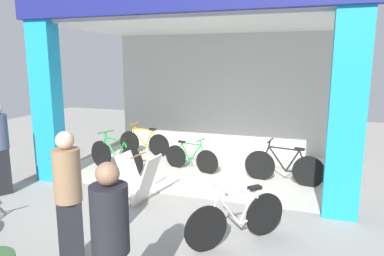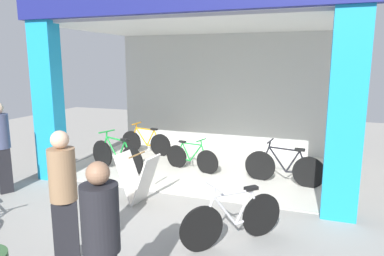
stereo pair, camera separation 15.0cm
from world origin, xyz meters
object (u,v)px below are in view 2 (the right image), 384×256
Objects in this scene: pedestrian_1 at (64,201)px; bicycle_parked_1 at (233,219)px; bicycle_inside_1 at (146,142)px; pedestrian_0 at (1,146)px; pedestrian_2 at (102,246)px; bicycle_inside_0 at (191,158)px; bicycle_inside_2 at (284,167)px; bicycle_inside_3 at (117,156)px; sandwich_board_sign at (138,178)px.

bicycle_parked_1 is at bearing 37.00° from pedestrian_1.
pedestrian_1 reaches higher than bicycle_inside_1.
pedestrian_0 is at bearing 174.72° from bicycle_parked_1.
bicycle_inside_1 is 5.53m from pedestrian_1.
pedestrian_0 is at bearing 148.04° from pedestrian_2.
bicycle_inside_0 is at bearing 100.52° from pedestrian_2.
pedestrian_1 is (-2.20, -4.07, 0.54)m from bicycle_inside_2.
bicycle_inside_3 is 0.97× the size of pedestrian_2.
bicycle_inside_1 is 1.61m from bicycle_inside_3.
pedestrian_2 is (1.19, -2.86, 0.41)m from sandwich_board_sign.
pedestrian_1 is at bearing -30.94° from pedestrian_0.
bicycle_inside_2 is 1.38× the size of bicycle_parked_1.
bicycle_inside_2 is 0.99× the size of pedestrian_2.
bicycle_inside_3 is 1.77× the size of sandwich_board_sign.
pedestrian_1 is (-0.07, -4.27, 0.59)m from bicycle_inside_0.
bicycle_parked_1 is 0.72× the size of pedestrian_2.
bicycle_inside_2 is at bearing 75.71° from pedestrian_2.
bicycle_parked_1 is 0.68× the size of pedestrian_1.
bicycle_inside_2 is 1.02× the size of bicycle_inside_3.
bicycle_inside_2 is 0.94× the size of pedestrian_1.
bicycle_inside_0 is at bearing -30.11° from bicycle_inside_1.
bicycle_inside_3 reaches higher than bicycle_inside_1.
sandwich_board_sign is (1.36, -1.48, 0.08)m from bicycle_inside_3.
bicycle_inside_3 is 4.01m from pedestrian_1.
pedestrian_1 is at bearing 145.13° from pedestrian_2.
bicycle_inside_1 is 5.19m from bicycle_parked_1.
bicycle_inside_3 is at bearing 53.62° from pedestrian_0.
sandwich_board_sign is 0.55× the size of pedestrian_2.
bicycle_parked_1 is at bearing -99.06° from bicycle_inside_2.
pedestrian_1 is at bearing -118.45° from bicycle_inside_2.
bicycle_inside_3 is 0.92× the size of pedestrian_0.
pedestrian_2 reaches higher than bicycle_parked_1.
bicycle_inside_3 is (-1.63, -0.62, 0.06)m from bicycle_inside_0.
sandwich_board_sign is at bearing 156.92° from bicycle_parked_1.
bicycle_parked_1 is (1.70, -2.94, 0.04)m from bicycle_inside_0.
bicycle_inside_3 reaches higher than bicycle_parked_1.
bicycle_inside_1 is 1.30× the size of bicycle_parked_1.
bicycle_parked_1 is (-0.44, -2.74, -0.01)m from bicycle_inside_2.
bicycle_inside_1 is at bearing 69.28° from pedestrian_0.
bicycle_inside_3 reaches higher than bicycle_inside_0.
pedestrian_1 is 1.05× the size of pedestrian_2.
pedestrian_2 is at bearing -79.48° from bicycle_inside_0.
bicycle_inside_0 is at bearing 89.06° from pedestrian_1.
sandwich_board_sign is 0.52× the size of pedestrian_1.
pedestrian_2 reaches higher than bicycle_inside_0.
pedestrian_1 is at bearing -143.00° from bicycle_parked_1.
pedestrian_1 reaches higher than bicycle_inside_3.
bicycle_inside_2 is (3.83, -1.19, 0.02)m from bicycle_inside_1.
bicycle_inside_0 is 5.07m from pedestrian_2.
sandwich_board_sign is at bearing -97.31° from bicycle_inside_0.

